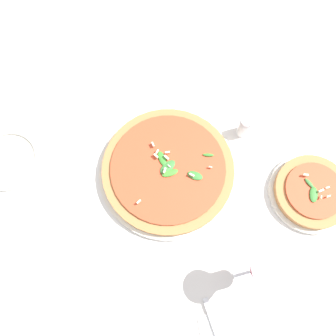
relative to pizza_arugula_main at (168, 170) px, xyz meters
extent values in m
plane|color=silver|center=(0.00, 0.04, -0.02)|extent=(6.00, 6.00, 0.00)
cylinder|color=silver|center=(0.00, 0.00, -0.01)|extent=(0.35, 0.35, 0.01)
cylinder|color=#AD7542|center=(0.00, 0.00, 0.00)|extent=(0.33, 0.33, 0.02)
cylinder|color=#C64728|center=(0.00, 0.00, 0.02)|extent=(0.28, 0.28, 0.01)
ellipsoid|color=#337E29|center=(-0.03, -0.01, 0.02)|extent=(0.04, 0.02, 0.01)
ellipsoid|color=#36792B|center=(0.00, 0.10, 0.02)|extent=(0.02, 0.03, 0.01)
ellipsoid|color=#3D822A|center=(0.02, 0.00, 0.02)|extent=(0.02, 0.04, 0.01)
ellipsoid|color=#357231|center=(0.00, 0.00, 0.02)|extent=(0.04, 0.05, 0.01)
ellipsoid|color=#32742F|center=(0.04, 0.06, 0.02)|extent=(0.04, 0.04, 0.01)
cube|color=beige|center=(0.06, -0.09, 0.03)|extent=(0.01, 0.01, 0.01)
cube|color=beige|center=(0.00, 0.00, 0.03)|extent=(0.01, 0.01, 0.00)
cube|color=beige|center=(-0.03, -0.02, 0.03)|extent=(0.01, 0.01, 0.01)
cube|color=beige|center=(0.01, -0.01, 0.03)|extent=(0.01, 0.01, 0.01)
cube|color=beige|center=(0.04, 0.05, 0.03)|extent=(0.01, 0.01, 0.01)
cube|color=beige|center=(-0.03, 0.01, 0.03)|extent=(0.01, 0.01, 0.01)
cube|color=beige|center=(0.03, 0.10, 0.03)|extent=(0.01, 0.01, 0.00)
cube|color=beige|center=(-0.04, -0.01, 0.03)|extent=(0.01, 0.01, 0.01)
cube|color=beige|center=(-0.07, -0.02, 0.03)|extent=(0.01, 0.01, 0.01)
cube|color=beige|center=(-0.02, 0.00, 0.03)|extent=(0.01, 0.01, 0.01)
cylinder|color=silver|center=(0.16, 0.32, -0.01)|extent=(0.20, 0.20, 0.01)
cylinder|color=#AD7542|center=(0.16, 0.32, 0.00)|extent=(0.18, 0.18, 0.02)
cylinder|color=#C64728|center=(0.16, 0.32, 0.02)|extent=(0.14, 0.14, 0.01)
ellipsoid|color=#387132|center=(0.14, 0.31, 0.02)|extent=(0.03, 0.02, 0.01)
ellipsoid|color=#33742C|center=(0.17, 0.31, 0.02)|extent=(0.04, 0.04, 0.01)
cube|color=beige|center=(0.18, 0.32, 0.03)|extent=(0.01, 0.01, 0.00)
cube|color=beige|center=(0.18, 0.34, 0.03)|extent=(0.00, 0.01, 0.01)
cube|color=beige|center=(0.16, 0.34, 0.03)|extent=(0.00, 0.01, 0.01)
cube|color=beige|center=(0.12, 0.31, 0.03)|extent=(0.01, 0.01, 0.01)
cube|color=beige|center=(0.17, 0.33, 0.03)|extent=(0.01, 0.01, 0.01)
cylinder|color=white|center=(0.29, 0.11, -0.01)|extent=(0.08, 0.08, 0.00)
cylinder|color=white|center=(0.29, 0.11, 0.02)|extent=(0.01, 0.01, 0.08)
cone|color=white|center=(0.29, 0.11, 0.11)|extent=(0.07, 0.07, 0.09)
cylinder|color=maroon|center=(0.29, 0.11, 0.08)|extent=(0.04, 0.04, 0.03)
cube|color=silver|center=(0.38, -0.01, -0.01)|extent=(0.14, 0.01, 0.00)
cylinder|color=silver|center=(-0.15, -0.38, -0.01)|extent=(0.16, 0.16, 0.01)
torus|color=silver|center=(-0.15, -0.38, 0.00)|extent=(0.16, 0.16, 0.01)
cylinder|color=silver|center=(-0.05, 0.22, 0.01)|extent=(0.03, 0.03, 0.06)
cylinder|color=#B7B7BF|center=(-0.05, 0.22, 0.04)|extent=(0.03, 0.03, 0.01)
camera|label=1|loc=(0.24, -0.08, 0.78)|focal=35.00mm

